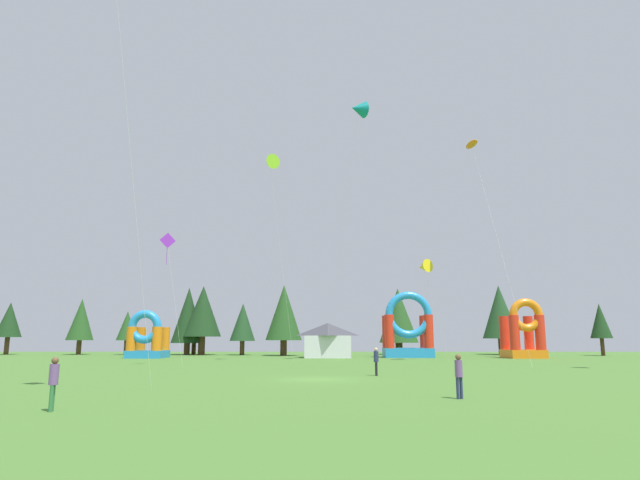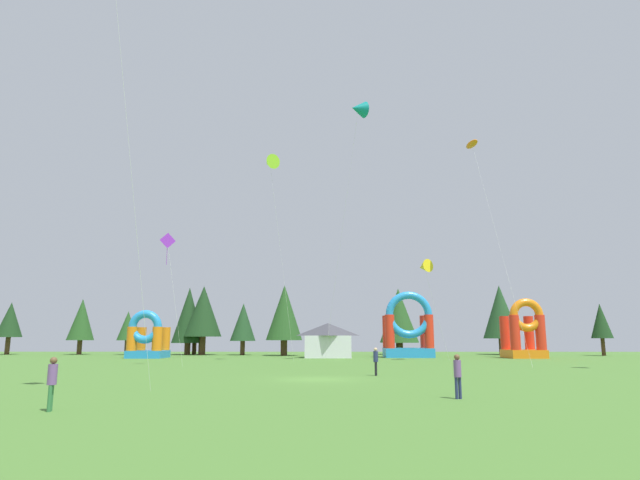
% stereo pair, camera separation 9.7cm
% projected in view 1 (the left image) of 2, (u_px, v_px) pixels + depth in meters
% --- Properties ---
extents(ground_plane, '(120.00, 120.00, 0.00)m').
position_uv_depth(ground_plane, '(318.00, 379.00, 31.24)').
color(ground_plane, '#47752D').
extents(kite_teal_delta, '(4.68, 7.80, 26.78)m').
position_uv_depth(kite_teal_delta, '(358.00, 109.00, 56.03)').
color(kite_teal_delta, '#0C7F7A').
rests_on(kite_teal_delta, ground_plane).
extents(kite_yellow_delta, '(3.68, 2.72, 10.63)m').
position_uv_depth(kite_yellow_delta, '(424.00, 267.00, 57.65)').
color(kite_yellow_delta, yellow).
rests_on(kite_yellow_delta, ground_plane).
extents(kite_purple_diamond, '(2.54, 1.04, 11.35)m').
position_uv_depth(kite_purple_diamond, '(167.00, 242.00, 48.06)').
color(kite_purple_diamond, purple).
rests_on(kite_purple_diamond, ground_plane).
extents(kite_orange_parafoil, '(2.15, 9.54, 22.37)m').
position_uv_depth(kite_orange_parafoil, '(472.00, 145.00, 55.31)').
color(kite_orange_parafoil, orange).
rests_on(kite_orange_parafoil, ground_plane).
extents(kite_lime_delta, '(3.67, 2.84, 21.25)m').
position_uv_depth(kite_lime_delta, '(270.00, 163.00, 56.28)').
color(kite_lime_delta, '#8CD826').
rests_on(kite_lime_delta, ground_plane).
extents(person_far_side, '(0.35, 0.35, 1.76)m').
position_uv_depth(person_far_side, '(54.00, 379.00, 17.88)').
color(person_far_side, '#33723F').
rests_on(person_far_side, ground_plane).
extents(person_near_camera, '(0.38, 0.38, 1.76)m').
position_uv_depth(person_near_camera, '(376.00, 359.00, 34.35)').
color(person_near_camera, black).
rests_on(person_near_camera, ground_plane).
extents(person_midfield, '(0.39, 0.39, 1.74)m').
position_uv_depth(person_midfield, '(459.00, 372.00, 21.51)').
color(person_midfield, navy).
rests_on(person_midfield, ground_plane).
extents(inflatable_yellow_castle, '(5.80, 4.00, 7.85)m').
position_uv_depth(inflatable_yellow_castle, '(408.00, 333.00, 64.98)').
color(inflatable_yellow_castle, '#268CD8').
rests_on(inflatable_yellow_castle, ground_plane).
extents(inflatable_orange_dome, '(4.10, 4.68, 6.88)m').
position_uv_depth(inflatable_orange_dome, '(523.00, 335.00, 63.24)').
color(inflatable_orange_dome, orange).
rests_on(inflatable_orange_dome, ground_plane).
extents(inflatable_blue_arch, '(4.10, 4.36, 5.54)m').
position_uv_depth(inflatable_blue_arch, '(147.00, 340.00, 63.25)').
color(inflatable_blue_arch, '#268CD8').
rests_on(inflatable_blue_arch, ground_plane).
extents(festival_tent, '(5.43, 4.42, 4.08)m').
position_uv_depth(festival_tent, '(328.00, 340.00, 64.48)').
color(festival_tent, silver).
rests_on(festival_tent, ground_plane).
extents(tree_row_0, '(3.54, 3.54, 7.33)m').
position_uv_depth(tree_row_0, '(9.00, 320.00, 76.39)').
color(tree_row_0, '#4C331E').
rests_on(tree_row_0, ground_plane).
extents(tree_row_1, '(3.70, 3.70, 7.84)m').
position_uv_depth(tree_row_1, '(81.00, 320.00, 76.60)').
color(tree_row_1, '#4C331E').
rests_on(tree_row_1, ground_plane).
extents(tree_row_2, '(2.79, 2.79, 6.04)m').
position_uv_depth(tree_row_2, '(127.00, 326.00, 75.73)').
color(tree_row_2, '#4C331E').
rests_on(tree_row_2, ground_plane).
extents(tree_row_3, '(4.54, 4.54, 9.38)m').
position_uv_depth(tree_row_3, '(188.00, 315.00, 75.88)').
color(tree_row_3, '#4C331E').
rests_on(tree_row_3, ground_plane).
extents(tree_row_4, '(3.36, 3.36, 6.79)m').
position_uv_depth(tree_row_4, '(195.00, 321.00, 76.73)').
color(tree_row_4, '#4C331E').
rests_on(tree_row_4, ground_plane).
extents(tree_row_5, '(5.25, 5.25, 9.54)m').
position_uv_depth(tree_row_5, '(203.00, 311.00, 75.27)').
color(tree_row_5, '#4C331E').
rests_on(tree_row_5, ground_plane).
extents(tree_row_6, '(3.51, 3.51, 7.06)m').
position_uv_depth(tree_row_6, '(243.00, 322.00, 74.43)').
color(tree_row_6, '#4C331E').
rests_on(tree_row_6, ground_plane).
extents(tree_row_7, '(4.86, 4.86, 9.40)m').
position_uv_depth(tree_row_7, '(284.00, 313.00, 72.26)').
color(tree_row_7, '#4C331E').
rests_on(tree_row_7, ground_plane).
extents(tree_row_8, '(5.51, 5.51, 9.30)m').
position_uv_depth(tree_row_8, '(398.00, 316.00, 76.56)').
color(tree_row_8, '#4C331E').
rests_on(tree_row_8, ground_plane).
extents(tree_row_9, '(5.02, 5.02, 9.73)m').
position_uv_depth(tree_row_9, '(500.00, 312.00, 76.34)').
color(tree_row_9, '#4C331E').
rests_on(tree_row_9, ground_plane).
extents(tree_row_10, '(2.74, 2.74, 6.85)m').
position_uv_depth(tree_row_10, '(600.00, 321.00, 71.68)').
color(tree_row_10, '#4C331E').
rests_on(tree_row_10, ground_plane).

